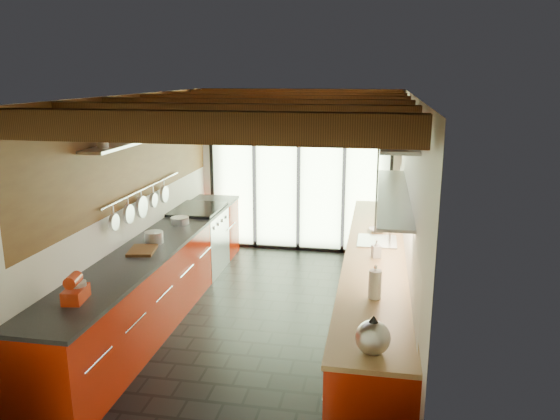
% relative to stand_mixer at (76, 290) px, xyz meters
% --- Properties ---
extents(ground, '(5.50, 5.50, 0.00)m').
position_rel_stand_mixer_xyz_m(ground, '(1.27, 1.80, -1.02)').
color(ground, black).
rests_on(ground, ground).
extents(room_shell, '(5.50, 5.50, 5.50)m').
position_rel_stand_mixer_xyz_m(room_shell, '(1.27, 1.80, 0.63)').
color(room_shell, silver).
rests_on(room_shell, ground).
extents(ceiling_beams, '(3.14, 5.06, 4.90)m').
position_rel_stand_mixer_xyz_m(ceiling_beams, '(1.27, 2.18, 1.44)').
color(ceiling_beams, '#593316').
rests_on(ceiling_beams, ground).
extents(glass_door, '(2.95, 0.10, 2.90)m').
position_rel_stand_mixer_xyz_m(glass_door, '(1.27, 4.49, 0.64)').
color(glass_door, '#C6EAAD').
rests_on(glass_door, ground).
extents(left_counter, '(0.68, 5.00, 0.92)m').
position_rel_stand_mixer_xyz_m(left_counter, '(-0.01, 1.80, -0.56)').
color(left_counter, '#A41C05').
rests_on(left_counter, ground).
extents(range_stove, '(0.66, 0.90, 0.97)m').
position_rel_stand_mixer_xyz_m(range_stove, '(-0.01, 3.25, -0.55)').
color(range_stove, silver).
rests_on(range_stove, ground).
extents(right_counter, '(0.68, 5.00, 0.92)m').
position_rel_stand_mixer_xyz_m(right_counter, '(2.54, 1.80, -0.56)').
color(right_counter, '#A41C05').
rests_on(right_counter, ground).
extents(sink_assembly, '(0.45, 0.52, 0.43)m').
position_rel_stand_mixer_xyz_m(sink_assembly, '(2.56, 2.20, -0.06)').
color(sink_assembly, silver).
rests_on(sink_assembly, right_counter).
extents(upper_cabinets_right, '(0.34, 3.00, 3.00)m').
position_rel_stand_mixer_xyz_m(upper_cabinets_right, '(2.70, 2.10, 0.83)').
color(upper_cabinets_right, silver).
rests_on(upper_cabinets_right, ground).
extents(left_wall_fixtures, '(0.28, 2.60, 0.96)m').
position_rel_stand_mixer_xyz_m(left_wall_fixtures, '(-0.20, 1.98, 0.83)').
color(left_wall_fixtures, silver).
rests_on(left_wall_fixtures, ground).
extents(stand_mixer, '(0.20, 0.30, 0.25)m').
position_rel_stand_mixer_xyz_m(stand_mixer, '(0.00, 0.00, 0.00)').
color(stand_mixer, red).
rests_on(stand_mixer, left_counter).
extents(pot_large, '(0.28, 0.28, 0.14)m').
position_rel_stand_mixer_xyz_m(pot_large, '(0.00, 1.68, -0.03)').
color(pot_large, silver).
rests_on(pot_large, left_counter).
extents(pot_small, '(0.29, 0.29, 0.09)m').
position_rel_stand_mixer_xyz_m(pot_small, '(0.00, 2.52, -0.05)').
color(pot_small, silver).
rests_on(pot_small, left_counter).
extents(cutting_board, '(0.34, 0.42, 0.03)m').
position_rel_stand_mixer_xyz_m(cutting_board, '(0.00, 1.35, -0.08)').
color(cutting_board, brown).
rests_on(cutting_board, left_counter).
extents(kettle, '(0.27, 0.32, 0.29)m').
position_rel_stand_mixer_xyz_m(kettle, '(2.54, -0.45, 0.03)').
color(kettle, silver).
rests_on(kettle, right_counter).
extents(paper_towel, '(0.15, 0.15, 0.31)m').
position_rel_stand_mixer_xyz_m(paper_towel, '(2.54, 0.51, 0.03)').
color(paper_towel, white).
rests_on(paper_towel, right_counter).
extents(soap_bottle, '(0.11, 0.11, 0.20)m').
position_rel_stand_mixer_xyz_m(soap_bottle, '(2.54, 1.62, -0.00)').
color(soap_bottle, silver).
rests_on(soap_bottle, right_counter).
extents(bowl, '(0.24, 0.24, 0.05)m').
position_rel_stand_mixer_xyz_m(bowl, '(2.54, 2.60, -0.07)').
color(bowl, silver).
rests_on(bowl, right_counter).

